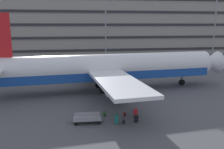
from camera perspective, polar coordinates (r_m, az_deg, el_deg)
The scene contains 12 objects.
ground_plane at distance 36.64m, azimuth 4.49°, elevation -3.04°, with size 600.00×600.00×0.00m, color #4C4C51.
terminal_structure at distance 80.50m, azimuth -3.36°, elevation 11.48°, with size 136.28×16.57×18.35m.
airliner at distance 34.31m, azimuth -1.41°, elevation 1.44°, with size 36.55×29.54×10.62m.
light_mast_left at distance 65.87m, azimuth -1.51°, elevation 15.59°, with size 1.80×0.50×24.32m.
light_mast_center_left at distance 76.74m, azimuth 23.08°, elevation 14.54°, with size 1.80×0.50×25.41m.
suitcase_upright at distance 23.93m, azimuth 5.62°, elevation -10.14°, with size 0.46×0.30×0.83m.
suitcase_silver at distance 23.56m, azimuth 1.06°, elevation -10.24°, with size 0.38×0.50×0.97m.
suitcase_teal at distance 25.20m, azimuth 5.47°, elevation -8.82°, with size 0.41×0.24×0.94m.
backpack_black at distance 23.49m, azimuth 2.73°, elevation -10.95°, with size 0.36×0.26×0.48m.
backpack_orange at distance 25.33m, azimuth -1.83°, elevation -9.15°, with size 0.41×0.43×0.55m.
backpack_red at distance 25.28m, azimuth 2.92°, elevation -9.21°, with size 0.35×0.32×0.55m.
baggage_cart at distance 23.81m, azimuth -5.78°, elevation -10.12°, with size 3.32×1.40×0.82m.
Camera 1 is at (-8.63, -34.41, 9.17)m, focal length 39.41 mm.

